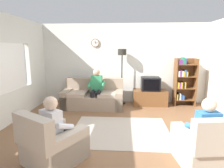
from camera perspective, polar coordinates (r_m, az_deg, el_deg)
name	(u,v)px	position (r m, az deg, el deg)	size (l,w,h in m)	color
ground_plane	(122,134)	(4.29, 3.10, -14.94)	(12.00, 12.00, 0.00)	brown
back_wall_assembly	(124,63)	(6.54, 3.55, 6.29)	(6.20, 0.17, 2.70)	silver
couch	(93,98)	(6.02, -5.78, -4.17)	(1.90, 0.89, 0.90)	gray
tv_stand	(150,97)	(6.38, 11.46, -4.06)	(1.10, 0.56, 0.50)	brown
tv	(150,84)	(6.26, 11.65, 0.06)	(0.60, 0.49, 0.44)	black
bookshelf	(183,81)	(6.56, 20.96, 0.86)	(0.68, 0.36, 1.59)	brown
floor_lamp	(122,61)	(6.23, 3.08, 6.98)	(0.28, 0.28, 1.85)	black
armchair_near_window	(53,145)	(3.38, -17.60, -17.45)	(1.14, 1.17, 0.90)	#BCAD99
armchair_near_bookshelf	(205,148)	(3.49, 26.57, -17.14)	(0.91, 0.98, 0.90)	#BCAD99
area_rug	(120,131)	(4.40, 2.60, -14.17)	(2.20, 1.70, 0.01)	#AD9E8E
person_on_couch	(96,87)	(5.81, -4.85, -0.80)	(0.51, 0.54, 1.24)	#338C59
person_in_left_armchair	(56,126)	(3.29, -16.66, -12.09)	(0.61, 0.64, 1.12)	silver
person_in_right_armchair	(204,127)	(3.43, 26.26, -11.82)	(0.55, 0.57, 1.12)	#3372B2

